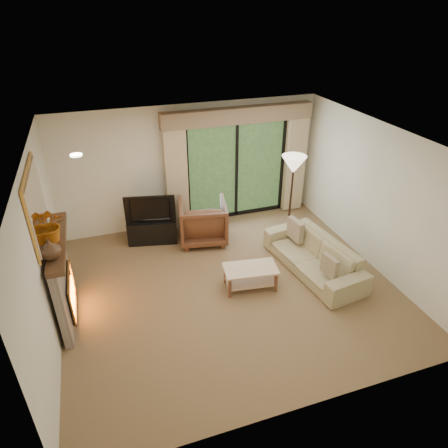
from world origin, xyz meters
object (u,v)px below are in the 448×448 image
object	(u,v)px
coffee_table	(250,278)
media_console	(153,230)
sofa	(313,256)
armchair	(203,221)

from	to	relation	value
coffee_table	media_console	bearing A→B (deg)	130.66
media_console	sofa	xyz separation A→B (m)	(2.60, -1.96, 0.07)
armchair	sofa	world-z (taller)	armchair
coffee_table	armchair	bearing A→B (deg)	108.75
armchair	coffee_table	bearing A→B (deg)	112.36
media_console	sofa	distance (m)	3.25
media_console	coffee_table	size ratio (longest dim) A/B	1.08
coffee_table	sofa	bearing A→B (deg)	12.55
sofa	coffee_table	xyz separation A→B (m)	(-1.27, -0.10, -0.11)
media_console	sofa	size ratio (longest dim) A/B	0.46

